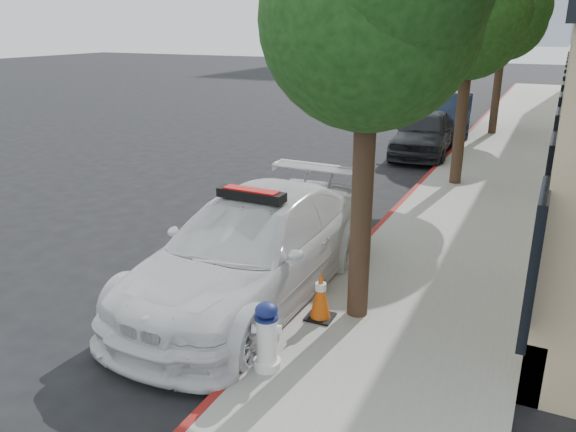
# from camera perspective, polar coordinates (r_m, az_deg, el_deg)

# --- Properties ---
(ground) EXTENTS (120.00, 120.00, 0.00)m
(ground) POSITION_cam_1_polar(r_m,az_deg,el_deg) (11.27, -3.68, -2.95)
(ground) COLOR black
(ground) RESTS_ON ground
(sidewalk) EXTENTS (3.20, 50.00, 0.15)m
(sidewalk) POSITION_cam_1_polar(r_m,az_deg,el_deg) (19.59, 20.61, 5.59)
(sidewalk) COLOR gray
(sidewalk) RESTS_ON ground
(curb_strip) EXTENTS (0.12, 50.00, 0.15)m
(curb_strip) POSITION_cam_1_polar(r_m,az_deg,el_deg) (19.78, 16.18, 6.17)
(curb_strip) COLOR maroon
(curb_strip) RESTS_ON ground
(tree_near) EXTENTS (2.92, 2.82, 5.62)m
(tree_near) POSITION_cam_1_polar(r_m,az_deg,el_deg) (7.42, 8.55, 19.33)
(tree_near) COLOR black
(tree_near) RESTS_ON sidewalk
(tree_mid) EXTENTS (2.77, 2.64, 5.43)m
(tree_mid) POSITION_cam_1_polar(r_m,az_deg,el_deg) (15.24, 18.15, 17.93)
(tree_mid) COLOR black
(tree_mid) RESTS_ON sidewalk
(tree_far) EXTENTS (3.10, 3.00, 5.81)m
(tree_far) POSITION_cam_1_polar(r_m,az_deg,el_deg) (23.18, 21.28, 18.21)
(tree_far) COLOR black
(tree_far) RESTS_ON sidewalk
(police_car) EXTENTS (2.42, 5.75, 1.81)m
(police_car) POSITION_cam_1_polar(r_m,az_deg,el_deg) (8.92, -3.63, -3.29)
(police_car) COLOR white
(police_car) RESTS_ON ground
(parked_car_mid) EXTENTS (2.13, 4.58, 1.52)m
(parked_car_mid) POSITION_cam_1_polar(r_m,az_deg,el_deg) (19.42, 13.64, 8.23)
(parked_car_mid) COLOR black
(parked_car_mid) RESTS_ON ground
(parked_car_far) EXTENTS (2.24, 4.91, 1.56)m
(parked_car_far) POSITION_cam_1_polar(r_m,az_deg,el_deg) (23.87, 16.12, 10.00)
(parked_car_far) COLOR #162138
(parked_car_far) RESTS_ON ground
(fire_hydrant) EXTENTS (0.38, 0.34, 0.89)m
(fire_hydrant) POSITION_cam_1_polar(r_m,az_deg,el_deg) (7.00, -2.17, -12.14)
(fire_hydrant) COLOR white
(fire_hydrant) RESTS_ON sidewalk
(traffic_cone) EXTENTS (0.39, 0.39, 0.74)m
(traffic_cone) POSITION_cam_1_polar(r_m,az_deg,el_deg) (8.12, 3.32, -8.05)
(traffic_cone) COLOR black
(traffic_cone) RESTS_ON sidewalk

